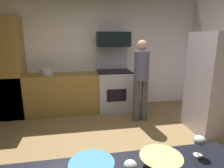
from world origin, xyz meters
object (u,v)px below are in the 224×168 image
Objects in this scene: refrigerator at (219,83)px; wine_glass_near at (130,167)px; microwave at (113,39)px; mixing_bowl_large at (92,168)px; person_cook at (141,77)px; wine_glass_extra at (199,141)px; mixing_bowl_prep at (161,162)px; oven_range at (114,89)px; stock_pot at (47,72)px.

refrigerator is 3.01m from wine_glass_near.
microwave is 2.70× the size of mixing_bowl_large.
wine_glass_extra is at bearing -100.04° from person_cook.
mixing_bowl_prep is (-0.33, -3.37, -0.71)m from microwave.
oven_range is 0.90× the size of person_cook.
oven_range reaches higher than mixing_bowl_large.
microwave is 3.46m from mixing_bowl_prep.
wine_glass_near is at bearing -162.11° from wine_glass_extra.
mixing_bowl_large is 1.80× the size of wine_glass_near.
refrigerator is 2.51m from wine_glass_extra.
microwave is (-0.00, 0.09, 1.14)m from oven_range.
oven_range is 5.43× the size of mixing_bowl_large.
oven_range is at bearing 76.92° from mixing_bowl_large.
microwave is 1.65m from stock_pot.
refrigerator is at bearing -23.28° from stock_pot.
person_cook reaches higher than wine_glass_near.
microwave is 3.50m from mixing_bowl_large.
microwave is 2.59× the size of stock_pot.
wine_glass_extra is at bearing -90.41° from microwave.
mixing_bowl_large is 1.82× the size of wine_glass_extra.
wine_glass_near is (0.20, -0.13, 0.08)m from mixing_bowl_large.
mixing_bowl_large is at bearing -102.76° from microwave.
mixing_bowl_large is at bearing 147.37° from wine_glass_near.
oven_range reaches higher than wine_glass_extra.
person_cook is 10.97× the size of wine_glass_extra.
stock_pot is at bearing 109.56° from mixing_bowl_prep.
stock_pot is (-1.17, 3.29, 0.03)m from mixing_bowl_prep.
wine_glass_near is at bearing -110.05° from person_cook.
person_cook reaches higher than mixing_bowl_prep.
person_cook is (0.42, -0.71, 0.41)m from oven_range.
microwave reaches higher than stock_pot.
refrigerator is (1.66, -1.44, -0.76)m from microwave.
wine_glass_extra is (-1.68, -1.86, 0.11)m from refrigerator.
stock_pot is at bearing 114.62° from wine_glass_extra.
mixing_bowl_prep is 1.74× the size of wine_glass_near.
microwave is 1.16m from person_cook.
mixing_bowl_prep is at bearing 24.42° from wine_glass_near.
microwave is at bearing 89.59° from wine_glass_extra.
mixing_bowl_prep is at bearing -106.26° from person_cook.
mixing_bowl_prep is 0.26m from wine_glass_near.
microwave is at bearing 3.06° from stock_pot.
person_cook reaches higher than stock_pot.
wine_glass_extra is at bearing 3.43° from mixing_bowl_large.
refrigerator reaches higher than person_cook.
wine_glass_near is at bearing -137.53° from refrigerator.
mixing_bowl_large is at bearing -141.81° from refrigerator.
mixing_bowl_large is 0.96× the size of stock_pot.
wine_glass_near is at bearing -32.63° from mixing_bowl_large.
refrigerator is at bearing -27.38° from person_cook.
oven_range is 0.83× the size of refrigerator.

